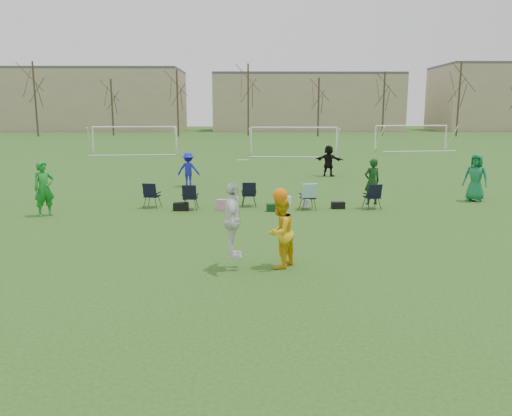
{
  "coord_description": "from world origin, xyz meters",
  "views": [
    {
      "loc": [
        0.24,
        -10.9,
        3.59
      ],
      "look_at": [
        0.39,
        1.39,
        1.25
      ],
      "focal_mm": 35.0,
      "sensor_mm": 36.0,
      "label": 1
    }
  ],
  "objects_px": {
    "center_contest": "(259,226)",
    "goal_right": "(411,131)",
    "goal_mid": "(294,133)",
    "fielder_green_near": "(44,189)",
    "goal_left": "(135,132)",
    "fielder_green_far": "(476,178)",
    "fielder_black": "(329,161)",
    "fielder_blue": "(189,170)"
  },
  "relations": [
    {
      "from": "fielder_green_near",
      "to": "goal_mid",
      "type": "xyz_separation_m",
      "value": [
        11.03,
        25.42,
        0.95
      ]
    },
    {
      "from": "fielder_black",
      "to": "goal_right",
      "type": "bearing_deg",
      "value": -92.37
    },
    {
      "from": "fielder_green_far",
      "to": "center_contest",
      "type": "xyz_separation_m",
      "value": [
        -9.12,
        -9.0,
        0.03
      ]
    },
    {
      "from": "goal_left",
      "to": "fielder_blue",
      "type": "bearing_deg",
      "value": -75.43
    },
    {
      "from": "center_contest",
      "to": "goal_mid",
      "type": "relative_size",
      "value": 0.35
    },
    {
      "from": "fielder_blue",
      "to": "fielder_black",
      "type": "height_order",
      "value": "fielder_black"
    },
    {
      "from": "fielder_green_near",
      "to": "fielder_green_far",
      "type": "distance_m",
      "value": 16.82
    },
    {
      "from": "fielder_blue",
      "to": "center_contest",
      "type": "relative_size",
      "value": 0.65
    },
    {
      "from": "fielder_green_near",
      "to": "goal_right",
      "type": "xyz_separation_m",
      "value": [
        23.03,
        31.42,
        0.95
      ]
    },
    {
      "from": "center_contest",
      "to": "goal_mid",
      "type": "height_order",
      "value": "center_contest"
    },
    {
      "from": "fielder_green_near",
      "to": "goal_mid",
      "type": "distance_m",
      "value": 27.73
    },
    {
      "from": "fielder_green_far",
      "to": "goal_right",
      "type": "bearing_deg",
      "value": 115.33
    },
    {
      "from": "fielder_black",
      "to": "fielder_blue",
      "type": "bearing_deg",
      "value": 54.67
    },
    {
      "from": "fielder_blue",
      "to": "goal_mid",
      "type": "xyz_separation_m",
      "value": [
        6.81,
        18.23,
        1.08
      ]
    },
    {
      "from": "fielder_green_near",
      "to": "center_contest",
      "type": "bearing_deg",
      "value": -80.97
    },
    {
      "from": "fielder_green_far",
      "to": "goal_right",
      "type": "relative_size",
      "value": 0.27
    },
    {
      "from": "fielder_black",
      "to": "goal_right",
      "type": "relative_size",
      "value": 0.24
    },
    {
      "from": "goal_right",
      "to": "goal_mid",
      "type": "bearing_deg",
      "value": -161.43
    },
    {
      "from": "fielder_green_near",
      "to": "goal_left",
      "type": "height_order",
      "value": "goal_left"
    },
    {
      "from": "fielder_black",
      "to": "goal_mid",
      "type": "relative_size",
      "value": 0.24
    },
    {
      "from": "goal_left",
      "to": "goal_right",
      "type": "relative_size",
      "value": 1.01
    },
    {
      "from": "fielder_green_near",
      "to": "center_contest",
      "type": "height_order",
      "value": "center_contest"
    },
    {
      "from": "center_contest",
      "to": "goal_mid",
      "type": "bearing_deg",
      "value": 83.57
    },
    {
      "from": "fielder_green_far",
      "to": "goal_right",
      "type": "xyz_separation_m",
      "value": [
        6.44,
        28.6,
        0.94
      ]
    },
    {
      "from": "fielder_green_near",
      "to": "goal_right",
      "type": "height_order",
      "value": "goal_right"
    },
    {
      "from": "goal_mid",
      "to": "center_contest",
      "type": "bearing_deg",
      "value": -92.43
    },
    {
      "from": "center_contest",
      "to": "goal_right",
      "type": "relative_size",
      "value": 0.35
    },
    {
      "from": "center_contest",
      "to": "fielder_blue",
      "type": "bearing_deg",
      "value": 103.65
    },
    {
      "from": "fielder_green_far",
      "to": "fielder_black",
      "type": "bearing_deg",
      "value": 157.56
    },
    {
      "from": "fielder_blue",
      "to": "fielder_green_far",
      "type": "relative_size",
      "value": 0.86
    },
    {
      "from": "goal_left",
      "to": "goal_right",
      "type": "distance_m",
      "value": 26.31
    },
    {
      "from": "fielder_green_near",
      "to": "fielder_blue",
      "type": "height_order",
      "value": "fielder_green_near"
    },
    {
      "from": "center_contest",
      "to": "goal_left",
      "type": "bearing_deg",
      "value": 107.26
    },
    {
      "from": "fielder_black",
      "to": "fielder_green_far",
      "type": "bearing_deg",
      "value": 146.2
    },
    {
      "from": "fielder_green_near",
      "to": "goal_mid",
      "type": "height_order",
      "value": "goal_mid"
    },
    {
      "from": "center_contest",
      "to": "goal_right",
      "type": "bearing_deg",
      "value": 67.52
    },
    {
      "from": "fielder_green_near",
      "to": "fielder_blue",
      "type": "distance_m",
      "value": 8.34
    },
    {
      "from": "fielder_green_far",
      "to": "fielder_black",
      "type": "relative_size",
      "value": 1.1
    },
    {
      "from": "center_contest",
      "to": "goal_left",
      "type": "relative_size",
      "value": 0.35
    },
    {
      "from": "fielder_green_far",
      "to": "goal_left",
      "type": "bearing_deg",
      "value": 166.51
    },
    {
      "from": "center_contest",
      "to": "goal_right",
      "type": "xyz_separation_m",
      "value": [
        15.56,
        37.6,
        0.91
      ]
    },
    {
      "from": "goal_left",
      "to": "fielder_black",
      "type": "bearing_deg",
      "value": -52.58
    }
  ]
}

